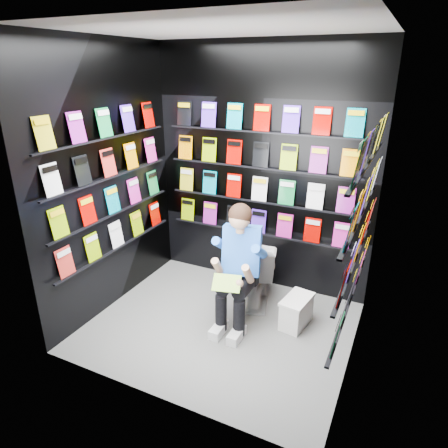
% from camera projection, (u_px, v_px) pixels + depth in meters
% --- Properties ---
extents(floor, '(2.40, 2.40, 0.00)m').
position_uv_depth(floor, '(220.00, 326.00, 3.85)').
color(floor, slate).
rests_on(floor, ground).
extents(ceiling, '(2.40, 2.40, 0.00)m').
position_uv_depth(ceiling, '(219.00, 28.00, 2.90)').
color(ceiling, white).
rests_on(ceiling, floor).
extents(wall_back, '(2.40, 0.04, 2.60)m').
position_uv_depth(wall_back, '(261.00, 172.00, 4.21)').
color(wall_back, black).
rests_on(wall_back, floor).
extents(wall_front, '(2.40, 0.04, 2.60)m').
position_uv_depth(wall_front, '(150.00, 242.00, 2.54)').
color(wall_front, black).
rests_on(wall_front, floor).
extents(wall_left, '(0.04, 2.00, 2.60)m').
position_uv_depth(wall_left, '(108.00, 182.00, 3.86)').
color(wall_left, black).
rests_on(wall_left, floor).
extents(wall_right, '(0.04, 2.00, 2.60)m').
position_uv_depth(wall_right, '(368.00, 220.00, 2.89)').
color(wall_right, black).
rests_on(wall_right, floor).
extents(comics_back, '(2.10, 0.06, 1.37)m').
position_uv_depth(comics_back, '(260.00, 172.00, 4.19)').
color(comics_back, red).
rests_on(comics_back, wall_back).
extents(comics_left, '(0.06, 1.70, 1.37)m').
position_uv_depth(comics_left, '(111.00, 181.00, 3.84)').
color(comics_left, red).
rests_on(comics_left, wall_left).
extents(comics_right, '(0.06, 1.70, 1.37)m').
position_uv_depth(comics_right, '(363.00, 219.00, 2.90)').
color(comics_right, red).
rests_on(comics_right, wall_right).
extents(toilet, '(0.60, 0.83, 0.73)m').
position_uv_depth(toilet, '(256.00, 269.00, 4.17)').
color(toilet, white).
rests_on(toilet, floor).
extents(longbox, '(0.25, 0.39, 0.27)m').
position_uv_depth(longbox, '(296.00, 313.00, 3.83)').
color(longbox, white).
rests_on(longbox, floor).
extents(longbox_lid, '(0.27, 0.41, 0.03)m').
position_uv_depth(longbox_lid, '(297.00, 299.00, 3.78)').
color(longbox_lid, white).
rests_on(longbox_lid, longbox).
extents(reader, '(0.64, 0.79, 1.28)m').
position_uv_depth(reader, '(243.00, 251.00, 3.71)').
color(reader, blue).
rests_on(reader, toilet).
extents(held_comic, '(0.28, 0.20, 0.10)m').
position_uv_depth(held_comic, '(227.00, 283.00, 3.48)').
color(held_comic, green).
rests_on(held_comic, reader).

